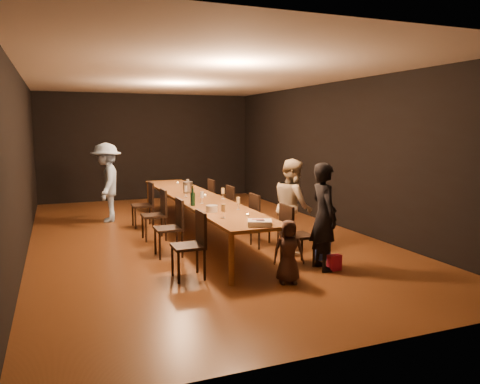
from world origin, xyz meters
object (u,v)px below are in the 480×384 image
object	(u,v)px
woman_tan	(293,205)
champagne_bottle	(193,196)
chair_right_0	(298,235)
table	(198,199)
chair_left_3	(142,205)
man_blue	(107,182)
child	(288,252)
birthday_cake	(260,223)
chair_left_0	(188,245)
chair_right_2	(239,209)
ice_bucket	(188,187)
woman_birthday	(324,217)
plate_stack	(212,209)
chair_left_1	(168,228)
chair_left_2	(154,215)
chair_right_1	(264,220)

from	to	relation	value
woman_tan	champagne_bottle	world-z (taller)	woman_tan
champagne_bottle	chair_right_0	bearing A→B (deg)	-50.87
table	chair_left_3	size ratio (longest dim) A/B	6.45
man_blue	child	xyz separation A→B (m)	(1.82, -5.11, -0.44)
man_blue	birthday_cake	size ratio (longest dim) A/B	4.36
chair_left_0	champagne_bottle	xyz separation A→B (m)	(0.49, 1.48, 0.45)
chair_right_2	ice_bucket	distance (m)	1.15
birthday_cake	woman_birthday	bearing A→B (deg)	27.63
chair_left_0	birthday_cake	bearing A→B (deg)	-113.86
chair_left_3	man_blue	world-z (taller)	man_blue
woman_birthday	man_blue	world-z (taller)	man_blue
plate_stack	champagne_bottle	bearing A→B (deg)	100.23
chair_left_1	birthday_cake	xyz separation A→B (m)	(0.90, -1.60, 0.32)
chair_right_0	chair_left_3	size ratio (longest dim) A/B	1.00
chair_left_0	champagne_bottle	bearing A→B (deg)	-18.39
woman_tan	champagne_bottle	bearing A→B (deg)	76.10
ice_bucket	woman_tan	bearing A→B (deg)	-63.18
chair_left_2	woman_birthday	world-z (taller)	woman_birthday
chair_right_1	woman_birthday	world-z (taller)	woman_birthday
table	chair_left_2	distance (m)	0.88
woman_birthday	woman_tan	size ratio (longest dim) A/B	1.01
birthday_cake	man_blue	bearing A→B (deg)	130.86
chair_right_2	birthday_cake	size ratio (longest dim) A/B	2.34
champagne_bottle	ice_bucket	bearing A→B (deg)	77.81
chair_left_0	champagne_bottle	distance (m)	1.63
chair_right_0	champagne_bottle	xyz separation A→B (m)	(-1.21, 1.48, 0.45)
chair_left_1	chair_left_2	size ratio (longest dim) A/B	1.00
chair_right_1	chair_left_0	size ratio (longest dim) A/B	1.00
table	chair_left_0	distance (m)	2.56
chair_left_3	plate_stack	size ratio (longest dim) A/B	5.03
child	plate_stack	bearing A→B (deg)	129.30
chair_right_0	champagne_bottle	size ratio (longest dim) A/B	2.74
table	child	world-z (taller)	child
child	ice_bucket	distance (m)	3.76
woman_tan	man_blue	distance (m)	4.54
chair_left_0	child	size ratio (longest dim) A/B	1.09
chair_left_1	man_blue	distance (m)	3.32
chair_right_0	chair_left_2	world-z (taller)	same
man_blue	child	size ratio (longest dim) A/B	2.02
chair_left_3	woman_tan	distance (m)	3.51
chair_left_3	plate_stack	xyz separation A→B (m)	(0.61, -2.78, 0.34)
chair_left_0	woman_tan	xyz separation A→B (m)	(2.00, 0.73, 0.31)
chair_right_0	plate_stack	xyz separation A→B (m)	(-1.09, 0.82, 0.34)
chair_right_2	birthday_cake	xyz separation A→B (m)	(-0.80, -2.80, 0.32)
woman_birthday	ice_bucket	bearing A→B (deg)	24.09
chair_left_1	chair_left_2	bearing A→B (deg)	0.00
chair_right_0	chair_left_1	bearing A→B (deg)	-125.22
chair_left_0	chair_left_1	bearing A→B (deg)	0.00
table	man_blue	size ratio (longest dim) A/B	3.47
woman_birthday	chair_left_3	bearing A→B (deg)	32.14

